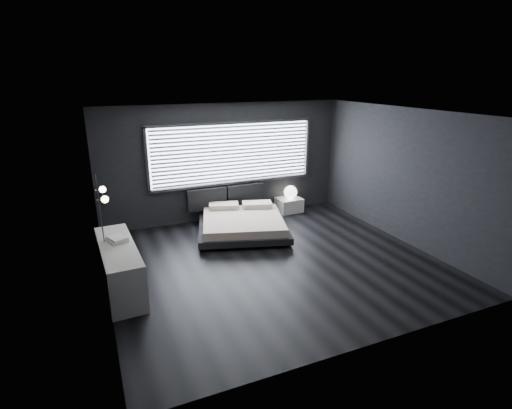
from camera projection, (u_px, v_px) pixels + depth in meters
name	position (u px, v px, depth m)	size (l,w,h in m)	color
room	(275.00, 192.00, 7.24)	(6.04, 6.00, 2.80)	black
window	(233.00, 154.00, 9.60)	(4.14, 0.09, 1.52)	white
headboard	(226.00, 196.00, 9.79)	(1.96, 0.16, 0.52)	black
sconce_near	(105.00, 199.00, 6.13)	(0.18, 0.11, 0.11)	silver
sconce_far	(102.00, 189.00, 6.66)	(0.18, 0.11, 0.11)	silver
wall_art_upper	(98.00, 195.00, 5.50)	(0.01, 0.48, 0.48)	#47474C
wall_art_lower	(101.00, 221.00, 5.86)	(0.01, 0.48, 0.48)	#47474C
bed	(243.00, 223.00, 8.98)	(2.41, 2.35, 0.51)	black
nightstand	(289.00, 205.00, 10.42)	(0.61, 0.51, 0.36)	white
orb_lamp	(290.00, 192.00, 10.30)	(0.34, 0.34, 0.34)	white
dresser	(120.00, 267.00, 6.62)	(0.63, 1.98, 0.78)	white
book_stack	(117.00, 239.00, 6.64)	(0.37, 0.43, 0.08)	white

